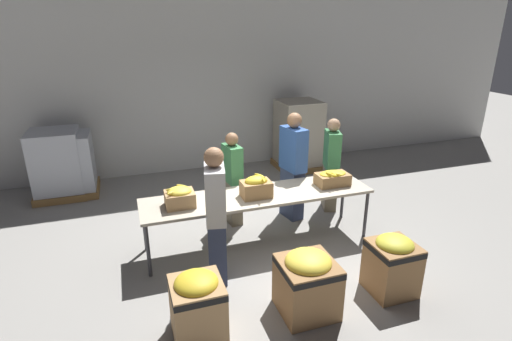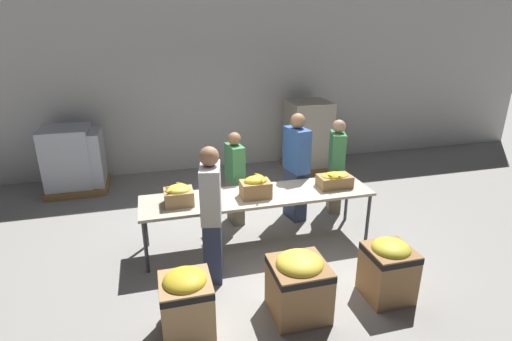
{
  "view_description": "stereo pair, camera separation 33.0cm",
  "coord_description": "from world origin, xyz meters",
  "px_view_note": "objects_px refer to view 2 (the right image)",
  "views": [
    {
      "loc": [
        -1.71,
        -4.94,
        3.1
      ],
      "look_at": [
        -0.02,
        0.06,
        1.14
      ],
      "focal_mm": 28.0,
      "sensor_mm": 36.0,
      "label": 1
    },
    {
      "loc": [
        -1.39,
        -5.04,
        3.1
      ],
      "look_at": [
        -0.02,
        0.06,
        1.14
      ],
      "focal_mm": 28.0,
      "sensor_mm": 36.0,
      "label": 2
    }
  ],
  "objects_px": {
    "volunteer_3": "(212,216)",
    "donation_bin_1": "(299,283)",
    "banana_box_0": "(179,195)",
    "pallet_stack_1": "(69,160)",
    "pallet_stack_2": "(308,137)",
    "volunteer_2": "(235,179)",
    "volunteer_1": "(296,168)",
    "donation_bin_0": "(186,302)",
    "volunteer_0": "(336,167)",
    "sorting_table": "(258,197)",
    "banana_box_2": "(335,180)",
    "banana_box_1": "(256,187)",
    "pallet_stack_0": "(81,161)",
    "donation_bin_2": "(388,268)"
  },
  "relations": [
    {
      "from": "sorting_table",
      "to": "volunteer_2",
      "type": "height_order",
      "value": "volunteer_2"
    },
    {
      "from": "sorting_table",
      "to": "pallet_stack_0",
      "type": "bearing_deg",
      "value": 133.86
    },
    {
      "from": "volunteer_1",
      "to": "donation_bin_0",
      "type": "relative_size",
      "value": 2.36
    },
    {
      "from": "volunteer_1",
      "to": "volunteer_2",
      "type": "distance_m",
      "value": 1.0
    },
    {
      "from": "volunteer_0",
      "to": "pallet_stack_0",
      "type": "relative_size",
      "value": 1.38
    },
    {
      "from": "banana_box_2",
      "to": "donation_bin_1",
      "type": "relative_size",
      "value": 0.65
    },
    {
      "from": "pallet_stack_1",
      "to": "sorting_table",
      "type": "bearing_deg",
      "value": -43.89
    },
    {
      "from": "pallet_stack_0",
      "to": "donation_bin_2",
      "type": "bearing_deg",
      "value": -48.81
    },
    {
      "from": "banana_box_1",
      "to": "donation_bin_1",
      "type": "distance_m",
      "value": 1.63
    },
    {
      "from": "volunteer_3",
      "to": "pallet_stack_1",
      "type": "xyz_separation_m",
      "value": [
        -2.19,
        3.52,
        -0.25
      ]
    },
    {
      "from": "sorting_table",
      "to": "volunteer_1",
      "type": "height_order",
      "value": "volunteer_1"
    },
    {
      "from": "donation_bin_2",
      "to": "pallet_stack_2",
      "type": "bearing_deg",
      "value": 80.29
    },
    {
      "from": "volunteer_0",
      "to": "volunteer_1",
      "type": "distance_m",
      "value": 0.76
    },
    {
      "from": "volunteer_0",
      "to": "pallet_stack_0",
      "type": "distance_m",
      "value": 4.85
    },
    {
      "from": "volunteer_1",
      "to": "donation_bin_0",
      "type": "distance_m",
      "value": 3.06
    },
    {
      "from": "donation_bin_2",
      "to": "pallet_stack_0",
      "type": "height_order",
      "value": "pallet_stack_0"
    },
    {
      "from": "banana_box_2",
      "to": "donation_bin_1",
      "type": "bearing_deg",
      "value": -126.07
    },
    {
      "from": "banana_box_0",
      "to": "donation_bin_1",
      "type": "xyz_separation_m",
      "value": [
        1.15,
        -1.57,
        -0.53
      ]
    },
    {
      "from": "banana_box_1",
      "to": "volunteer_1",
      "type": "bearing_deg",
      "value": 39.19
    },
    {
      "from": "pallet_stack_1",
      "to": "pallet_stack_0",
      "type": "bearing_deg",
      "value": 8.0
    },
    {
      "from": "banana_box_0",
      "to": "banana_box_2",
      "type": "bearing_deg",
      "value": 0.12
    },
    {
      "from": "donation_bin_2",
      "to": "pallet_stack_0",
      "type": "relative_size",
      "value": 0.64
    },
    {
      "from": "volunteer_0",
      "to": "volunteer_3",
      "type": "height_order",
      "value": "volunteer_3"
    },
    {
      "from": "banana_box_0",
      "to": "pallet_stack_1",
      "type": "xyz_separation_m",
      "value": [
        -1.85,
        2.88,
        -0.3
      ]
    },
    {
      "from": "banana_box_0",
      "to": "pallet_stack_2",
      "type": "distance_m",
      "value": 4.16
    },
    {
      "from": "volunteer_3",
      "to": "donation_bin_0",
      "type": "distance_m",
      "value": 1.13
    },
    {
      "from": "donation_bin_0",
      "to": "donation_bin_2",
      "type": "distance_m",
      "value": 2.35
    },
    {
      "from": "banana_box_1",
      "to": "pallet_stack_1",
      "type": "relative_size",
      "value": 0.33
    },
    {
      "from": "banana_box_1",
      "to": "donation_bin_0",
      "type": "bearing_deg",
      "value": -126.9
    },
    {
      "from": "banana_box_1",
      "to": "pallet_stack_1",
      "type": "distance_m",
      "value": 4.14
    },
    {
      "from": "pallet_stack_1",
      "to": "pallet_stack_2",
      "type": "distance_m",
      "value": 4.88
    },
    {
      "from": "volunteer_3",
      "to": "pallet_stack_0",
      "type": "height_order",
      "value": "volunteer_3"
    },
    {
      "from": "donation_bin_1",
      "to": "pallet_stack_0",
      "type": "bearing_deg",
      "value": 121.99
    },
    {
      "from": "sorting_table",
      "to": "donation_bin_2",
      "type": "distance_m",
      "value": 1.99
    },
    {
      "from": "volunteer_1",
      "to": "volunteer_2",
      "type": "relative_size",
      "value": 1.17
    },
    {
      "from": "pallet_stack_2",
      "to": "volunteer_2",
      "type": "bearing_deg",
      "value": -135.1
    },
    {
      "from": "pallet_stack_1",
      "to": "pallet_stack_2",
      "type": "relative_size",
      "value": 0.83
    },
    {
      "from": "donation_bin_0",
      "to": "pallet_stack_1",
      "type": "xyz_separation_m",
      "value": [
        -1.76,
        4.45,
        0.22
      ]
    },
    {
      "from": "volunteer_1",
      "to": "pallet_stack_2",
      "type": "bearing_deg",
      "value": 142.54
    },
    {
      "from": "volunteer_3",
      "to": "donation_bin_1",
      "type": "height_order",
      "value": "volunteer_3"
    },
    {
      "from": "donation_bin_0",
      "to": "donation_bin_2",
      "type": "xyz_separation_m",
      "value": [
        2.35,
        -0.0,
        -0.0
      ]
    },
    {
      "from": "banana_box_0",
      "to": "banana_box_2",
      "type": "relative_size",
      "value": 0.78
    },
    {
      "from": "donation_bin_0",
      "to": "pallet_stack_0",
      "type": "height_order",
      "value": "pallet_stack_0"
    },
    {
      "from": "banana_box_1",
      "to": "donation_bin_2",
      "type": "relative_size",
      "value": 0.55
    },
    {
      "from": "banana_box_2",
      "to": "volunteer_3",
      "type": "bearing_deg",
      "value": -161.78
    },
    {
      "from": "volunteer_2",
      "to": "pallet_stack_1",
      "type": "relative_size",
      "value": 1.2
    },
    {
      "from": "volunteer_2",
      "to": "pallet_stack_2",
      "type": "bearing_deg",
      "value": 127.4
    },
    {
      "from": "banana_box_1",
      "to": "donation_bin_1",
      "type": "xyz_separation_m",
      "value": [
        0.08,
        -1.53,
        -0.54
      ]
    },
    {
      "from": "volunteer_2",
      "to": "donation_bin_2",
      "type": "distance_m",
      "value": 2.72
    },
    {
      "from": "pallet_stack_0",
      "to": "donation_bin_0",
      "type": "bearing_deg",
      "value": -70.73
    }
  ]
}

